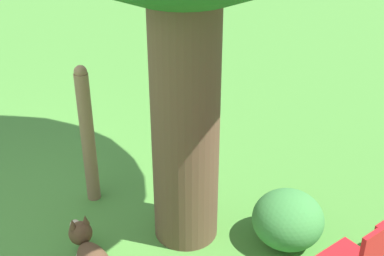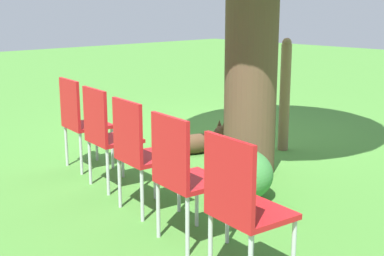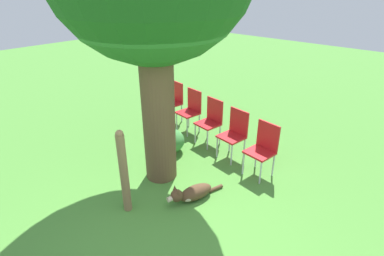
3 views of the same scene
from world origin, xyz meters
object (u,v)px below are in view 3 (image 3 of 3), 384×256
(fence_post, at_px, (124,172))
(red_chair_3, at_px, (191,108))
(red_chair_2, at_px, (211,119))
(red_chair_4, at_px, (174,99))
(dog, at_px, (192,193))
(red_chair_0, at_px, (263,146))
(red_chair_1, at_px, (235,131))

(fence_post, relative_size, red_chair_3, 1.38)
(red_chair_2, height_order, red_chair_3, same)
(red_chair_2, relative_size, red_chair_4, 1.00)
(red_chair_2, xyz_separation_m, red_chair_3, (0.15, 0.70, 0.00))
(dog, xyz_separation_m, red_chair_0, (1.39, -0.42, 0.43))
(red_chair_3, height_order, red_chair_4, same)
(dog, distance_m, red_chair_1, 1.62)
(fence_post, xyz_separation_m, red_chair_0, (2.20, -1.00, -0.12))
(dog, bearing_deg, red_chair_4, -114.16)
(red_chair_1, relative_size, red_chair_4, 1.00)
(red_chair_1, xyz_separation_m, red_chair_2, (0.15, 0.70, 0.00))
(red_chair_2, xyz_separation_m, red_chair_4, (0.29, 1.41, 0.00))
(fence_post, distance_m, red_chair_0, 2.42)
(dog, height_order, fence_post, fence_post)
(red_chair_0, bearing_deg, red_chair_1, -94.69)
(fence_post, relative_size, red_chair_2, 1.38)
(fence_post, bearing_deg, red_chair_2, 9.25)
(dog, distance_m, red_chair_3, 2.53)
(dog, relative_size, red_chair_3, 1.04)
(red_chair_1, xyz_separation_m, red_chair_3, (0.29, 1.41, 0.00))
(fence_post, bearing_deg, red_chair_4, 33.04)
(red_chair_1, bearing_deg, fence_post, -0.08)
(dog, bearing_deg, red_chair_3, -121.87)
(dog, height_order, red_chair_4, red_chair_4)
(red_chair_2, bearing_deg, red_chair_0, 85.31)
(red_chair_2, distance_m, red_chair_3, 0.72)
(fence_post, bearing_deg, dog, -35.63)
(red_chair_0, bearing_deg, red_chair_2, -94.69)
(dog, relative_size, red_chair_1, 1.04)
(red_chair_1, height_order, red_chair_3, same)
(fence_post, xyz_separation_m, red_chair_4, (2.79, 1.81, -0.12))
(dog, xyz_separation_m, fence_post, (-0.81, 0.58, 0.55))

